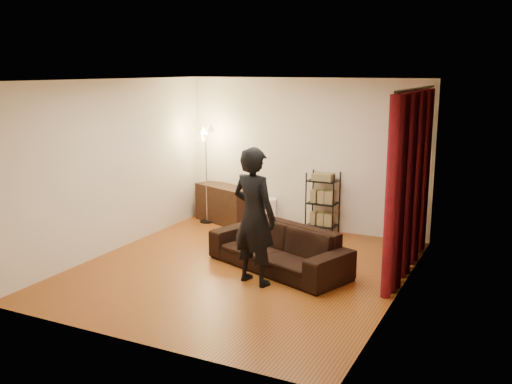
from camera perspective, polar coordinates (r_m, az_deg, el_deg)
The scene contains 14 objects.
floor at distance 8.35m, azimuth -1.53°, elevation -7.73°, with size 5.00×5.00×0.00m, color #974C1A.
ceiling at distance 7.85m, azimuth -1.65°, elevation 11.14°, with size 5.00×5.00×0.00m, color white.
wall_back at distance 10.24m, azimuth 4.91°, elevation 3.76°, with size 5.00×5.00×0.00m, color beige.
wall_front at distance 5.94m, azimuth -12.82°, elevation -2.68°, with size 5.00×5.00×0.00m, color beige.
wall_left at distance 9.23m, azimuth -14.08°, elevation 2.51°, with size 5.00×5.00×0.00m, color beige.
wall_right at distance 7.25m, azimuth 14.39°, elevation -0.09°, with size 5.00×5.00×0.00m, color beige.
curtain_rod at distance 8.22m, azimuth 15.80°, elevation 9.90°, with size 0.04×0.04×2.65m, color black.
curtain at distance 8.37m, azimuth 15.15°, elevation 0.96°, with size 0.22×2.65×2.55m, color maroon, non-canonical shape.
sofa at distance 8.27m, azimuth 2.26°, elevation -5.60°, with size 2.17×0.85×0.63m, color black.
person at distance 7.57m, azimuth -0.20°, elevation -2.45°, with size 0.68×0.45×1.86m, color black.
media_cabinet at distance 10.76m, azimuth -3.18°, elevation -1.23°, with size 1.20×0.45×0.70m, color #311D11.
storage_boxes at distance 10.48m, azimuth 1.18°, elevation -2.06°, with size 0.32×0.25×0.53m, color silver, non-canonical shape.
wire_shelf at distance 10.03m, azimuth 6.69°, elevation -1.11°, with size 0.50×0.35×1.10m, color black, non-canonical shape.
floor_lamp at distance 10.68m, azimuth -4.99°, elevation 1.73°, with size 0.33×0.33×1.82m, color silver, non-canonical shape.
Camera 1 is at (3.64, -6.95, 2.84)m, focal length 40.00 mm.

